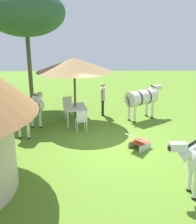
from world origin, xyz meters
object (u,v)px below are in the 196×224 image
(zebra_by_umbrella, at_px, (142,98))
(acacia_tree_far_lawn, at_px, (26,13))
(shade_umbrella, at_px, (74,65))
(patio_chair_near_lawn, at_px, (68,105))
(patio_dining_table, at_px, (75,108))
(striped_lounge_chair, at_px, (139,142))
(patio_chair_west_end, at_px, (81,120))
(zebra_nearest_camera, at_px, (30,110))
(guest_beside_umbrella, at_px, (103,96))

(zebra_by_umbrella, xyz_separation_m, acacia_tree_far_lawn, (2.12, 5.55, 3.77))
(shade_umbrella, relative_size, patio_chair_near_lawn, 3.61)
(patio_dining_table, height_order, acacia_tree_far_lawn, acacia_tree_far_lawn)
(patio_dining_table, bearing_deg, striped_lounge_chair, -139.53)
(patio_dining_table, bearing_deg, patio_chair_west_end, -164.62)
(shade_umbrella, bearing_deg, patio_chair_near_lawn, 21.45)
(patio_chair_near_lawn, xyz_separation_m, zebra_nearest_camera, (-2.28, 1.30, 0.43))
(patio_chair_near_lawn, distance_m, striped_lounge_chair, 4.82)
(guest_beside_umbrella, bearing_deg, zebra_nearest_camera, -54.30)
(patio_chair_west_end, bearing_deg, shade_umbrella, 90.00)
(patio_chair_near_lawn, relative_size, zebra_nearest_camera, 0.40)
(striped_lounge_chair, height_order, zebra_nearest_camera, zebra_nearest_camera)
(shade_umbrella, xyz_separation_m, guest_beside_umbrella, (1.00, -1.26, -1.62))
(striped_lounge_chair, distance_m, acacia_tree_far_lawn, 8.55)
(patio_chair_west_end, distance_m, zebra_by_umbrella, 3.20)
(zebra_nearest_camera, bearing_deg, patio_chair_west_end, 11.61)
(zebra_nearest_camera, bearing_deg, patio_chair_near_lawn, 71.03)
(shade_umbrella, xyz_separation_m, patio_dining_table, (0.00, -0.00, -1.93))
(patio_chair_west_end, distance_m, guest_beside_umbrella, 2.38)
(shade_umbrella, distance_m, guest_beside_umbrella, 2.28)
(patio_dining_table, height_order, guest_beside_umbrella, guest_beside_umbrella)
(guest_beside_umbrella, distance_m, acacia_tree_far_lawn, 5.59)
(guest_beside_umbrella, bearing_deg, patio_chair_west_end, -24.06)
(guest_beside_umbrella, distance_m, zebra_nearest_camera, 3.70)
(patio_chair_near_lawn, relative_size, striped_lounge_chair, 0.94)
(shade_umbrella, xyz_separation_m, striped_lounge_chair, (-2.80, -2.39, -2.33))
(patio_chair_near_lawn, xyz_separation_m, zebra_by_umbrella, (-0.68, -3.49, 0.51))
(acacia_tree_far_lawn, bearing_deg, shade_umbrella, -135.60)
(patio_chair_near_lawn, bearing_deg, acacia_tree_far_lawn, -56.46)
(guest_beside_umbrella, relative_size, zebra_by_umbrella, 0.86)
(shade_umbrella, distance_m, zebra_by_umbrella, 3.45)
(shade_umbrella, distance_m, zebra_nearest_camera, 2.65)
(shade_umbrella, bearing_deg, striped_lounge_chair, -139.53)
(patio_dining_table, xyz_separation_m, striped_lounge_chair, (-2.80, -2.39, -0.40))
(patio_dining_table, bearing_deg, shade_umbrella, 153.43)
(acacia_tree_far_lawn, bearing_deg, guest_beside_umbrella, -112.42)
(shade_umbrella, relative_size, patio_chair_west_end, 3.61)
(patio_dining_table, distance_m, guest_beside_umbrella, 1.64)
(shade_umbrella, relative_size, guest_beside_umbrella, 2.03)
(patio_chair_near_lawn, relative_size, guest_beside_umbrella, 0.56)
(zebra_nearest_camera, height_order, acacia_tree_far_lawn, acacia_tree_far_lawn)
(zebra_nearest_camera, bearing_deg, guest_beside_umbrella, 46.77)
(patio_chair_west_end, bearing_deg, patio_dining_table, 90.00)
(striped_lounge_chair, height_order, acacia_tree_far_lawn, acacia_tree_far_lawn)
(acacia_tree_far_lawn, bearing_deg, striped_lounge_chair, -137.60)
(striped_lounge_chair, bearing_deg, zebra_nearest_camera, -152.11)
(patio_chair_west_end, height_order, guest_beside_umbrella, guest_beside_umbrella)
(shade_umbrella, distance_m, acacia_tree_far_lawn, 4.20)
(patio_chair_near_lawn, bearing_deg, patio_dining_table, 90.00)
(zebra_by_umbrella, height_order, acacia_tree_far_lawn, acacia_tree_far_lawn)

